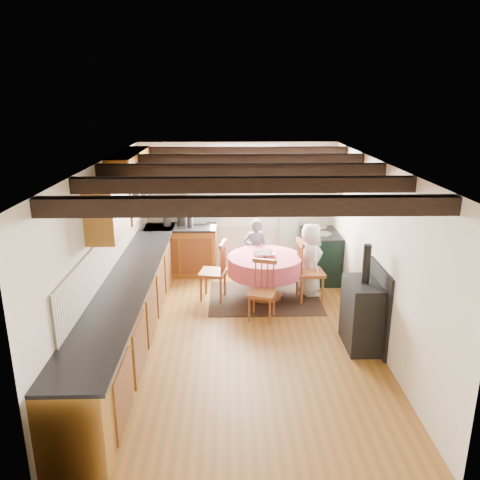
{
  "coord_description": "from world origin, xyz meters",
  "views": [
    {
      "loc": [
        -0.16,
        -5.95,
        3.22
      ],
      "look_at": [
        0.0,
        0.8,
        1.15
      ],
      "focal_mm": 35.64,
      "sensor_mm": 36.0,
      "label": 1
    }
  ],
  "objects_px": {
    "chair_right": "(310,270)",
    "aga_range": "(320,255)",
    "cup": "(270,253)",
    "child_far": "(255,251)",
    "child_right": "(310,260)",
    "dining_table": "(265,277)",
    "chair_near": "(262,291)",
    "cast_iron_stove": "(364,297)",
    "chair_left": "(213,270)"
  },
  "relations": [
    {
      "from": "dining_table",
      "to": "chair_left",
      "type": "bearing_deg",
      "value": -179.99
    },
    {
      "from": "chair_left",
      "to": "aga_range",
      "type": "height_order",
      "value": "chair_left"
    },
    {
      "from": "cast_iron_stove",
      "to": "child_far",
      "type": "height_order",
      "value": "cast_iron_stove"
    },
    {
      "from": "child_right",
      "to": "cup",
      "type": "height_order",
      "value": "child_right"
    },
    {
      "from": "chair_left",
      "to": "dining_table",
      "type": "bearing_deg",
      "value": 100.87
    },
    {
      "from": "chair_right",
      "to": "child_far",
      "type": "bearing_deg",
      "value": 42.14
    },
    {
      "from": "cast_iron_stove",
      "to": "cup",
      "type": "xyz_separation_m",
      "value": [
        -1.08,
        1.58,
        0.07
      ]
    },
    {
      "from": "chair_left",
      "to": "aga_range",
      "type": "distance_m",
      "value": 2.09
    },
    {
      "from": "dining_table",
      "to": "aga_range",
      "type": "xyz_separation_m",
      "value": [
        1.06,
        0.86,
        0.08
      ]
    },
    {
      "from": "chair_near",
      "to": "aga_range",
      "type": "xyz_separation_m",
      "value": [
        1.15,
        1.62,
        -0.01
      ]
    },
    {
      "from": "cup",
      "to": "chair_right",
      "type": "bearing_deg",
      "value": -6.81
    },
    {
      "from": "cast_iron_stove",
      "to": "child_right",
      "type": "height_order",
      "value": "cast_iron_stove"
    },
    {
      "from": "child_far",
      "to": "cup",
      "type": "xyz_separation_m",
      "value": [
        0.2,
        -0.72,
        0.19
      ]
    },
    {
      "from": "aga_range",
      "to": "child_right",
      "type": "distance_m",
      "value": 0.8
    },
    {
      "from": "chair_left",
      "to": "chair_right",
      "type": "bearing_deg",
      "value": 97.91
    },
    {
      "from": "chair_near",
      "to": "chair_left",
      "type": "distance_m",
      "value": 1.06
    },
    {
      "from": "cast_iron_stove",
      "to": "child_right",
      "type": "distance_m",
      "value": 1.78
    },
    {
      "from": "dining_table",
      "to": "chair_right",
      "type": "distance_m",
      "value": 0.75
    },
    {
      "from": "chair_near",
      "to": "child_right",
      "type": "bearing_deg",
      "value": 63.44
    },
    {
      "from": "dining_table",
      "to": "chair_left",
      "type": "xyz_separation_m",
      "value": [
        -0.84,
        -0.0,
        0.13
      ]
    },
    {
      "from": "dining_table",
      "to": "cup",
      "type": "relative_size",
      "value": 11.64
    },
    {
      "from": "chair_right",
      "to": "child_right",
      "type": "bearing_deg",
      "value": -11.76
    },
    {
      "from": "dining_table",
      "to": "chair_left",
      "type": "height_order",
      "value": "chair_left"
    },
    {
      "from": "chair_left",
      "to": "aga_range",
      "type": "bearing_deg",
      "value": 125.34
    },
    {
      "from": "chair_left",
      "to": "cup",
      "type": "distance_m",
      "value": 0.97
    },
    {
      "from": "aga_range",
      "to": "chair_left",
      "type": "bearing_deg",
      "value": -155.52
    },
    {
      "from": "child_far",
      "to": "child_right",
      "type": "xyz_separation_m",
      "value": [
        0.87,
        -0.58,
        0.03
      ]
    },
    {
      "from": "child_far",
      "to": "chair_right",
      "type": "bearing_deg",
      "value": 132.71
    },
    {
      "from": "chair_left",
      "to": "cast_iron_stove",
      "type": "relative_size",
      "value": 0.7
    },
    {
      "from": "aga_range",
      "to": "child_far",
      "type": "height_order",
      "value": "child_far"
    },
    {
      "from": "cup",
      "to": "child_far",
      "type": "bearing_deg",
      "value": 105.17
    },
    {
      "from": "chair_left",
      "to": "child_far",
      "type": "relative_size",
      "value": 0.85
    },
    {
      "from": "chair_right",
      "to": "child_right",
      "type": "relative_size",
      "value": 0.84
    },
    {
      "from": "chair_right",
      "to": "aga_range",
      "type": "height_order",
      "value": "chair_right"
    },
    {
      "from": "chair_near",
      "to": "dining_table",
      "type": "bearing_deg",
      "value": 99.57
    },
    {
      "from": "dining_table",
      "to": "child_far",
      "type": "relative_size",
      "value": 1.04
    },
    {
      "from": "child_far",
      "to": "child_right",
      "type": "height_order",
      "value": "child_right"
    },
    {
      "from": "cup",
      "to": "child_right",
      "type": "bearing_deg",
      "value": 12.21
    },
    {
      "from": "chair_left",
      "to": "cup",
      "type": "relative_size",
      "value": 9.55
    },
    {
      "from": "chair_left",
      "to": "cup",
      "type": "xyz_separation_m",
      "value": [
        0.93,
        -0.0,
        0.28
      ]
    },
    {
      "from": "chair_left",
      "to": "child_right",
      "type": "bearing_deg",
      "value": 105.93
    },
    {
      "from": "cast_iron_stove",
      "to": "cup",
      "type": "relative_size",
      "value": 13.65
    },
    {
      "from": "cast_iron_stove",
      "to": "child_far",
      "type": "distance_m",
      "value": 2.64
    },
    {
      "from": "cup",
      "to": "cast_iron_stove",
      "type": "bearing_deg",
      "value": -55.53
    },
    {
      "from": "cast_iron_stove",
      "to": "chair_near",
      "type": "bearing_deg",
      "value": 146.8
    },
    {
      "from": "aga_range",
      "to": "cup",
      "type": "xyz_separation_m",
      "value": [
        -0.97,
        -0.87,
        0.33
      ]
    },
    {
      "from": "chair_right",
      "to": "chair_near",
      "type": "bearing_deg",
      "value": 125.02
    },
    {
      "from": "cast_iron_stove",
      "to": "cup",
      "type": "height_order",
      "value": "cast_iron_stove"
    },
    {
      "from": "chair_left",
      "to": "aga_range",
      "type": "relative_size",
      "value": 1.03
    },
    {
      "from": "aga_range",
      "to": "child_far",
      "type": "xyz_separation_m",
      "value": [
        -1.17,
        -0.15,
        0.14
      ]
    }
  ]
}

